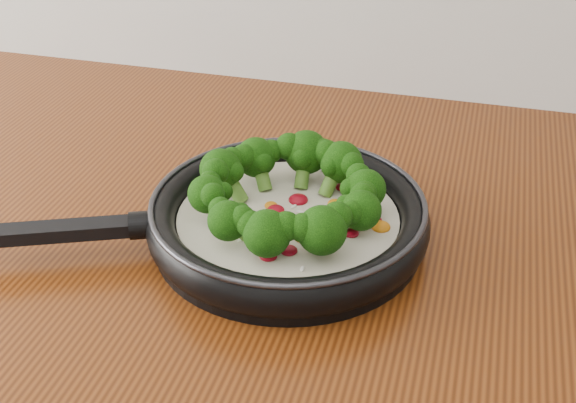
# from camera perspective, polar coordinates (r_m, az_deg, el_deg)

# --- Properties ---
(skillet) EXTENTS (0.51, 0.41, 0.09)m
(skillet) POSITION_cam_1_polar(r_m,az_deg,el_deg) (0.81, -0.13, -0.92)
(skillet) COLOR black
(skillet) RESTS_ON counter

